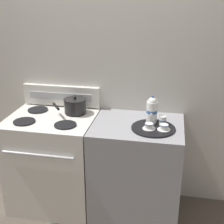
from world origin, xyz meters
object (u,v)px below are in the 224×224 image
teacup_left (149,126)px  stove (54,161)px  saucepan (75,105)px  teacup_right (164,127)px  serving_tray (153,128)px  creamer_jug (163,121)px  teapot (152,110)px

teacup_left → stove: bearing=173.2°
saucepan → teacup_right: (0.81, -0.24, -0.04)m
serving_tray → creamer_jug: (0.07, 0.07, 0.05)m
saucepan → stove: bearing=-142.3°
stove → creamer_jug: 1.10m
serving_tray → creamer_jug: bearing=42.9°
creamer_jug → stove: bearing=179.8°
stove → teapot: teapot is taller
teapot → teacup_right: size_ratio=2.28×
stove → teacup_left: 1.00m
teacup_left → teapot: bearing=86.4°
teacup_right → stove: bearing=174.1°
stove → saucepan: size_ratio=3.00×
teapot → teacup_right: (0.11, -0.13, -0.09)m
saucepan → creamer_jug: bearing=-10.2°
serving_tray → teacup_left: size_ratio=3.39×
stove → saucepan: saucepan is taller
teapot → saucepan: bearing=171.0°
serving_tray → stove: bearing=175.7°
teacup_left → creamer_jug: bearing=45.0°
saucepan → teacup_right: size_ratio=2.85×
creamer_jug → teapot: bearing=161.1°
serving_tray → teacup_right: (0.09, -0.03, 0.03)m
teapot → creamer_jug: (0.09, -0.03, -0.07)m
saucepan → teapot: bearing=-9.0°
teapot → creamer_jug: size_ratio=3.13×
stove → creamer_jug: (0.98, -0.00, 0.49)m
stove → teapot: (0.88, 0.03, 0.57)m
serving_tray → saucepan: bearing=164.0°
stove → teacup_right: bearing=-5.9°
serving_tray → teapot: 0.16m
teapot → creamer_jug: teapot is taller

